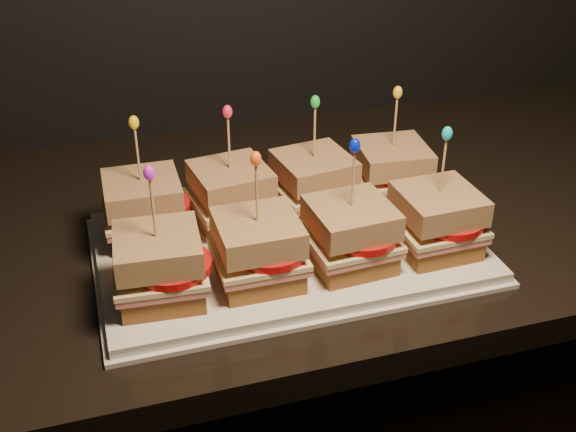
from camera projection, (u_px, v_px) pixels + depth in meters
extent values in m
cube|color=black|center=(108.00, 249.00, 0.95)|extent=(2.17, 0.64, 0.04)
cube|color=white|center=(288.00, 248.00, 0.90)|extent=(0.46, 0.29, 0.02)
cube|color=white|center=(288.00, 252.00, 0.90)|extent=(0.47, 0.30, 0.01)
cube|color=#5D3016|center=(146.00, 227.00, 0.90)|extent=(0.09, 0.09, 0.02)
cube|color=#C66F67|center=(145.00, 215.00, 0.90)|extent=(0.10, 0.10, 0.01)
cube|color=beige|center=(144.00, 211.00, 0.89)|extent=(0.10, 0.10, 0.01)
cylinder|color=red|center=(154.00, 206.00, 0.89)|extent=(0.09, 0.09, 0.01)
cube|color=brown|center=(142.00, 191.00, 0.88)|extent=(0.09, 0.09, 0.03)
cylinder|color=tan|center=(138.00, 158.00, 0.85)|extent=(0.00, 0.00, 0.09)
ellipsoid|color=gold|center=(134.00, 122.00, 0.83)|extent=(0.01, 0.01, 0.02)
cube|color=#5D3016|center=(232.00, 214.00, 0.93)|extent=(0.10, 0.10, 0.02)
cube|color=#C66F67|center=(232.00, 203.00, 0.92)|extent=(0.11, 0.11, 0.01)
cube|color=beige|center=(231.00, 198.00, 0.92)|extent=(0.11, 0.11, 0.01)
cylinder|color=red|center=(241.00, 194.00, 0.91)|extent=(0.09, 0.09, 0.01)
cube|color=brown|center=(231.00, 179.00, 0.91)|extent=(0.10, 0.10, 0.03)
cylinder|color=tan|center=(229.00, 146.00, 0.88)|extent=(0.00, 0.00, 0.09)
ellipsoid|color=red|center=(227.00, 112.00, 0.86)|extent=(0.01, 0.01, 0.02)
cube|color=#5D3016|center=(313.00, 201.00, 0.96)|extent=(0.10, 0.10, 0.02)
cube|color=#C66F67|center=(313.00, 191.00, 0.95)|extent=(0.11, 0.11, 0.01)
cube|color=beige|center=(314.00, 186.00, 0.95)|extent=(0.11, 0.11, 0.01)
cylinder|color=red|center=(324.00, 182.00, 0.94)|extent=(0.09, 0.09, 0.01)
cube|color=brown|center=(314.00, 167.00, 0.93)|extent=(0.10, 0.10, 0.03)
cylinder|color=tan|center=(315.00, 135.00, 0.91)|extent=(0.00, 0.00, 0.09)
ellipsoid|color=green|center=(315.00, 102.00, 0.89)|extent=(0.01, 0.01, 0.02)
cube|color=#5D3016|center=(390.00, 190.00, 0.99)|extent=(0.10, 0.10, 0.02)
cube|color=#C66F67|center=(391.00, 179.00, 0.98)|extent=(0.11, 0.10, 0.01)
cube|color=beige|center=(391.00, 175.00, 0.98)|extent=(0.11, 0.10, 0.01)
cylinder|color=red|center=(401.00, 171.00, 0.97)|extent=(0.09, 0.09, 0.01)
cube|color=brown|center=(392.00, 157.00, 0.96)|extent=(0.10, 0.10, 0.03)
cylinder|color=tan|center=(395.00, 125.00, 0.94)|extent=(0.00, 0.00, 0.09)
ellipsoid|color=yellow|center=(398.00, 92.00, 0.92)|extent=(0.01, 0.01, 0.02)
cube|color=#5D3016|center=(162.00, 287.00, 0.79)|extent=(0.09, 0.09, 0.02)
cube|color=#C66F67|center=(160.00, 275.00, 0.79)|extent=(0.10, 0.10, 0.01)
cube|color=beige|center=(160.00, 269.00, 0.78)|extent=(0.11, 0.10, 0.01)
cylinder|color=red|center=(171.00, 265.00, 0.78)|extent=(0.09, 0.09, 0.01)
cube|color=brown|center=(157.00, 248.00, 0.77)|extent=(0.10, 0.10, 0.03)
cylinder|color=tan|center=(153.00, 212.00, 0.75)|extent=(0.00, 0.00, 0.09)
ellipsoid|color=#C723CC|center=(149.00, 173.00, 0.72)|extent=(0.01, 0.01, 0.02)
cube|color=#5D3016|center=(259.00, 270.00, 0.82)|extent=(0.09, 0.09, 0.02)
cube|color=#C66F67|center=(258.00, 258.00, 0.81)|extent=(0.10, 0.09, 0.01)
cube|color=beige|center=(258.00, 253.00, 0.81)|extent=(0.10, 0.10, 0.01)
cylinder|color=red|center=(270.00, 249.00, 0.80)|extent=(0.09, 0.09, 0.01)
cube|color=brown|center=(258.00, 232.00, 0.80)|extent=(0.09, 0.09, 0.03)
cylinder|color=tan|center=(257.00, 197.00, 0.77)|extent=(0.00, 0.00, 0.09)
ellipsoid|color=#FE5918|center=(256.00, 159.00, 0.75)|extent=(0.01, 0.01, 0.02)
cube|color=#5D3016|center=(349.00, 255.00, 0.85)|extent=(0.09, 0.09, 0.02)
cube|color=#C66F67|center=(350.00, 243.00, 0.84)|extent=(0.10, 0.10, 0.01)
cube|color=beige|center=(350.00, 238.00, 0.84)|extent=(0.11, 0.10, 0.01)
cylinder|color=red|center=(362.00, 233.00, 0.83)|extent=(0.09, 0.09, 0.01)
cube|color=brown|center=(351.00, 218.00, 0.82)|extent=(0.10, 0.10, 0.03)
cylinder|color=tan|center=(353.00, 182.00, 0.80)|extent=(0.00, 0.00, 0.09)
ellipsoid|color=#0419CF|center=(355.00, 146.00, 0.78)|extent=(0.01, 0.01, 0.02)
cube|color=#5D3016|center=(434.00, 240.00, 0.88)|extent=(0.09, 0.09, 0.02)
cube|color=#C66F67|center=(436.00, 228.00, 0.87)|extent=(0.10, 0.10, 0.01)
cube|color=beige|center=(436.00, 224.00, 0.87)|extent=(0.10, 0.10, 0.01)
cylinder|color=red|center=(448.00, 219.00, 0.86)|extent=(0.09, 0.09, 0.01)
cube|color=brown|center=(439.00, 204.00, 0.85)|extent=(0.09, 0.09, 0.03)
cylinder|color=tan|center=(443.00, 169.00, 0.83)|extent=(0.00, 0.00, 0.09)
ellipsoid|color=#0EB8B6|center=(447.00, 133.00, 0.81)|extent=(0.01, 0.01, 0.02)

